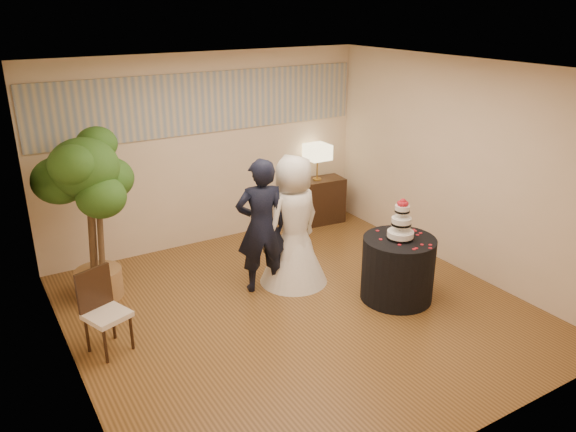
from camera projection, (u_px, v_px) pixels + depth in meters
floor at (298, 310)px, 6.68m from camera, size 5.00×5.00×0.00m
ceiling at (300, 69)px, 5.68m from camera, size 5.00×5.00×0.00m
wall_back at (208, 151)px, 8.18m from camera, size 5.00×0.06×2.80m
wall_front at (477, 294)px, 4.19m from camera, size 5.00×0.06×2.80m
wall_left at (61, 247)px, 4.98m from camera, size 0.06×5.00×2.80m
wall_right at (459, 167)px, 7.39m from camera, size 0.06×5.00×2.80m
mural_border at (206, 103)px, 7.91m from camera, size 4.90×0.02×0.85m
groom at (261, 226)px, 6.88m from camera, size 0.72×0.58×1.72m
bride at (294, 221)px, 7.08m from camera, size 1.05×1.05×1.70m
cake_table at (398, 269)px, 6.83m from camera, size 1.03×1.03×0.79m
wedding_cake at (402, 219)px, 6.59m from camera, size 0.32×0.32×0.51m
console at (317, 201)px, 9.20m from camera, size 0.93×0.48×0.74m
table_lamp at (317, 162)px, 8.96m from camera, size 0.35×0.35×0.58m
ficus_tree at (90, 217)px, 6.62m from camera, size 1.38×1.38×2.12m
side_chair at (107, 313)px, 5.76m from camera, size 0.54×0.55×0.90m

